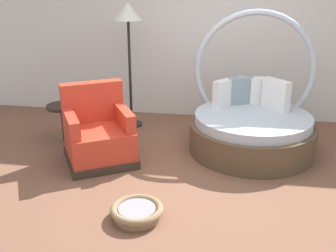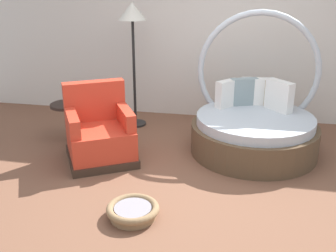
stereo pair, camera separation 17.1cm
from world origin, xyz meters
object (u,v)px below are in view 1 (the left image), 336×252
(round_daybed, at_px, (252,122))
(red_armchair, at_px, (98,135))
(floor_lamp, at_px, (128,23))
(side_table, at_px, (63,111))
(pet_basket, at_px, (137,212))

(round_daybed, distance_m, red_armchair, 2.00)
(floor_lamp, bearing_deg, side_table, -136.26)
(red_armchair, height_order, floor_lamp, floor_lamp)
(red_armchair, distance_m, pet_basket, 1.43)
(side_table, relative_size, floor_lamp, 0.29)
(round_daybed, xyz_separation_m, floor_lamp, (-1.78, 0.61, 1.17))
(floor_lamp, bearing_deg, round_daybed, -18.80)
(red_armchair, distance_m, side_table, 0.85)
(round_daybed, distance_m, pet_basket, 2.18)
(pet_basket, bearing_deg, round_daybed, 58.58)
(pet_basket, distance_m, side_table, 2.26)
(pet_basket, distance_m, floor_lamp, 2.93)
(pet_basket, height_order, side_table, side_table)
(red_armchair, relative_size, side_table, 2.09)
(red_armchair, bearing_deg, floor_lamp, 85.24)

